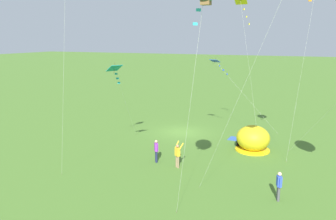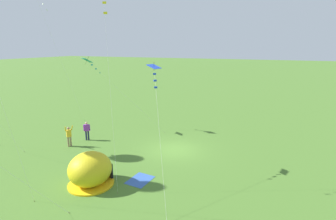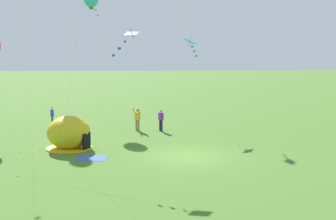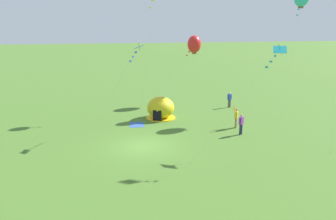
# 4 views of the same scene
# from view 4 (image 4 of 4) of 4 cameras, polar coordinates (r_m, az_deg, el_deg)

# --- Properties ---
(ground_plane) EXTENTS (300.00, 300.00, 0.00)m
(ground_plane) POSITION_cam_4_polar(r_m,az_deg,el_deg) (24.42, -4.30, -6.33)
(ground_plane) COLOR #477028
(popup_tent) EXTENTS (2.81, 2.81, 2.10)m
(popup_tent) POSITION_cam_4_polar(r_m,az_deg,el_deg) (31.37, -1.28, 0.32)
(popup_tent) COLOR gold
(popup_tent) RESTS_ON ground
(picnic_blanket) EXTENTS (1.81, 1.45, 0.01)m
(picnic_blanket) POSITION_cam_4_polar(r_m,az_deg,el_deg) (29.68, -5.46, -2.55)
(picnic_blanket) COLOR #3359A5
(picnic_blanket) RESTS_ON ground
(person_flying_kite) EXTENTS (0.72, 0.67, 1.89)m
(person_flying_kite) POSITION_cam_4_polar(r_m,az_deg,el_deg) (29.02, 11.78, -1.15)
(person_flying_kite) COLOR #8C7251
(person_flying_kite) RESTS_ON ground
(person_far_back) EXTENTS (0.34, 0.57, 1.72)m
(person_far_back) POSITION_cam_4_polar(r_m,az_deg,el_deg) (36.20, 10.66, 1.94)
(person_far_back) COLOR #4C4C51
(person_far_back) RESTS_ON ground
(person_near_tent) EXTENTS (0.41, 0.50, 1.72)m
(person_near_tent) POSITION_cam_4_polar(r_m,az_deg,el_deg) (27.28, 12.62, -2.27)
(person_near_tent) COLOR #1E2347
(person_near_tent) RESTS_ON ground
(kite_red) EXTENTS (4.29, 6.74, 7.62)m
(kite_red) POSITION_cam_4_polar(r_m,az_deg,el_deg) (37.84, 4.59, 11.34)
(kite_red) COLOR silver
(kite_red) RESTS_ON ground
(kite_teal) EXTENTS (2.84, 7.72, 7.42)m
(kite_teal) POSITION_cam_4_polar(r_m,az_deg,el_deg) (24.58, 18.48, 9.38)
(kite_teal) COLOR silver
(kite_teal) RESTS_ON ground
(kite_blue) EXTENTS (6.09, 3.79, 7.38)m
(kite_blue) POSITION_cam_4_polar(r_m,az_deg,el_deg) (26.35, -5.44, 10.25)
(kite_blue) COLOR silver
(kite_blue) RESTS_ON ground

